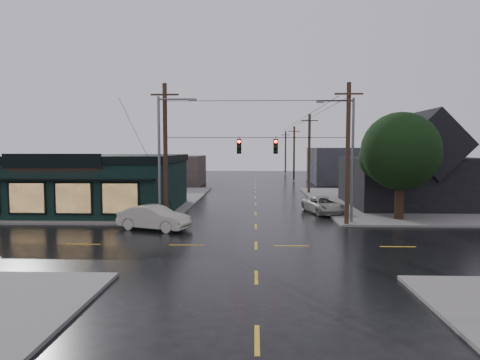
{
  "coord_description": "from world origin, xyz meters",
  "views": [
    {
      "loc": [
        -0.08,
        -24.03,
        5.56
      ],
      "look_at": [
        -1.06,
        4.2,
        3.44
      ],
      "focal_mm": 32.0,
      "sensor_mm": 36.0,
      "label": 1
    }
  ],
  "objects_px": {
    "utility_pole_ne": "(346,226)",
    "suv_silver": "(324,205)",
    "corner_tree": "(400,152)",
    "sedan_cream": "(154,218)",
    "utility_pole_nw": "(166,225)"
  },
  "relations": [
    {
      "from": "utility_pole_ne",
      "to": "sedan_cream",
      "type": "xyz_separation_m",
      "value": [
        -13.43,
        -1.96,
        0.83
      ]
    },
    {
      "from": "utility_pole_ne",
      "to": "suv_silver",
      "type": "relative_size",
      "value": 1.99
    },
    {
      "from": "corner_tree",
      "to": "utility_pole_nw",
      "type": "height_order",
      "value": "corner_tree"
    },
    {
      "from": "utility_pole_nw",
      "to": "utility_pole_ne",
      "type": "height_order",
      "value": "same"
    },
    {
      "from": "utility_pole_ne",
      "to": "suv_silver",
      "type": "xyz_separation_m",
      "value": [
        -0.71,
        5.78,
        0.71
      ]
    },
    {
      "from": "utility_pole_ne",
      "to": "corner_tree",
      "type": "bearing_deg",
      "value": 27.01
    },
    {
      "from": "corner_tree",
      "to": "suv_silver",
      "type": "distance_m",
      "value": 7.74
    },
    {
      "from": "corner_tree",
      "to": "sedan_cream",
      "type": "relative_size",
      "value": 1.62
    },
    {
      "from": "utility_pole_nw",
      "to": "sedan_cream",
      "type": "xyz_separation_m",
      "value": [
        -0.43,
        -1.96,
        0.83
      ]
    },
    {
      "from": "utility_pole_ne",
      "to": "sedan_cream",
      "type": "height_order",
      "value": "utility_pole_ne"
    },
    {
      "from": "utility_pole_ne",
      "to": "suv_silver",
      "type": "height_order",
      "value": "utility_pole_ne"
    },
    {
      "from": "utility_pole_nw",
      "to": "utility_pole_ne",
      "type": "bearing_deg",
      "value": 0.0
    },
    {
      "from": "utility_pole_ne",
      "to": "sedan_cream",
      "type": "relative_size",
      "value": 2.02
    },
    {
      "from": "utility_pole_nw",
      "to": "suv_silver",
      "type": "relative_size",
      "value": 1.99
    },
    {
      "from": "utility_pole_nw",
      "to": "utility_pole_ne",
      "type": "xyz_separation_m",
      "value": [
        13.0,
        0.0,
        0.0
      ]
    }
  ]
}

